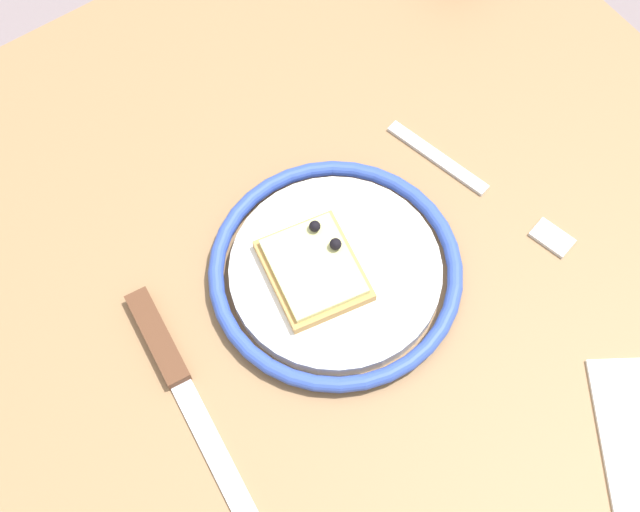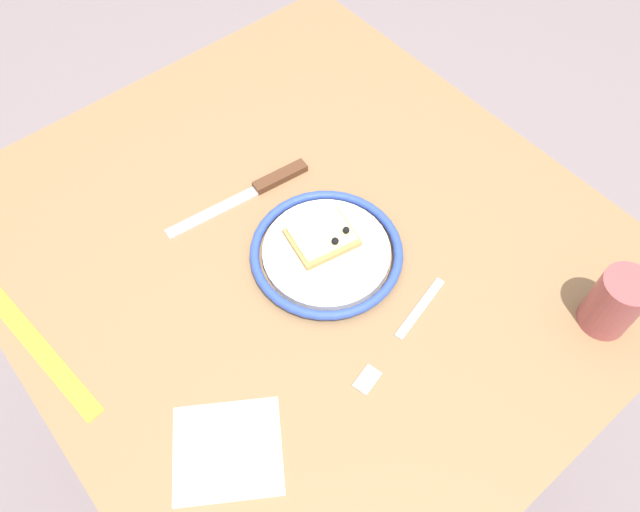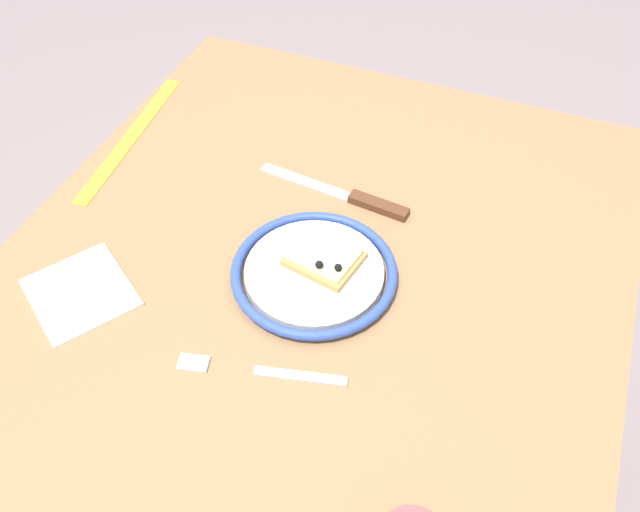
# 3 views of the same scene
# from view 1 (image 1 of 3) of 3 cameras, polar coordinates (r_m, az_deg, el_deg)

# --- Properties ---
(ground_plane) EXTENTS (6.00, 6.00, 0.00)m
(ground_plane) POSITION_cam_1_polar(r_m,az_deg,el_deg) (1.41, -0.62, -14.82)
(ground_plane) COLOR gray
(dining_table) EXTENTS (0.90, 0.82, 0.70)m
(dining_table) POSITION_cam_1_polar(r_m,az_deg,el_deg) (0.82, -1.04, -6.04)
(dining_table) COLOR #936D47
(dining_table) RESTS_ON ground_plane
(plate) EXTENTS (0.22, 0.22, 0.02)m
(plate) POSITION_cam_1_polar(r_m,az_deg,el_deg) (0.74, 1.02, -0.98)
(plate) COLOR white
(plate) RESTS_ON dining_table
(pizza_slice_near) EXTENTS (0.09, 0.10, 0.03)m
(pizza_slice_near) POSITION_cam_1_polar(r_m,az_deg,el_deg) (0.73, -0.41, -0.83)
(pizza_slice_near) COLOR tan
(pizza_slice_near) RESTS_ON plate
(knife) EXTENTS (0.04, 0.24, 0.01)m
(knife) POSITION_cam_1_polar(r_m,az_deg,el_deg) (0.72, -9.56, -7.44)
(knife) COLOR silver
(knife) RESTS_ON dining_table
(fork) EXTENTS (0.06, 0.20, 0.00)m
(fork) POSITION_cam_1_polar(r_m,az_deg,el_deg) (0.81, 10.42, 4.49)
(fork) COLOR silver
(fork) RESTS_ON dining_table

